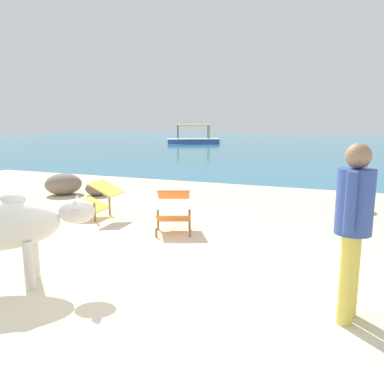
{
  "coord_description": "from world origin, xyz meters",
  "views": [
    {
      "loc": [
        2.13,
        -3.52,
        1.88
      ],
      "look_at": [
        -0.42,
        3.0,
        0.55
      ],
      "focal_mm": 37.25,
      "sensor_mm": 36.0,
      "label": 1
    }
  ],
  "objects_px": {
    "deck_chair_near": "(174,208)",
    "boat_blue": "(193,139)",
    "person_standing": "(353,220)",
    "deck_chair_far": "(99,197)"
  },
  "relations": [
    {
      "from": "person_standing",
      "to": "deck_chair_far",
      "type": "bearing_deg",
      "value": -17.66
    },
    {
      "from": "deck_chair_far",
      "to": "person_standing",
      "type": "height_order",
      "value": "person_standing"
    },
    {
      "from": "deck_chair_far",
      "to": "boat_blue",
      "type": "bearing_deg",
      "value": -76.43
    },
    {
      "from": "boat_blue",
      "to": "deck_chair_far",
      "type": "bearing_deg",
      "value": 80.79
    },
    {
      "from": "deck_chair_far",
      "to": "person_standing",
      "type": "bearing_deg",
      "value": 148.28
    },
    {
      "from": "person_standing",
      "to": "deck_chair_near",
      "type": "bearing_deg",
      "value": -26.86
    },
    {
      "from": "deck_chair_near",
      "to": "boat_blue",
      "type": "distance_m",
      "value": 21.97
    },
    {
      "from": "deck_chair_near",
      "to": "deck_chair_far",
      "type": "height_order",
      "value": "same"
    },
    {
      "from": "deck_chair_near",
      "to": "person_standing",
      "type": "distance_m",
      "value": 3.42
    },
    {
      "from": "person_standing",
      "to": "boat_blue",
      "type": "relative_size",
      "value": 0.43
    }
  ]
}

